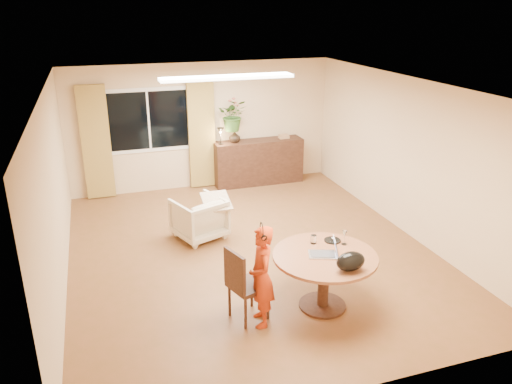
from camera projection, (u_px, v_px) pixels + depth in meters
floor at (250, 251)px, 7.94m from camera, size 6.50×6.50×0.00m
ceiling at (249, 86)px, 7.02m from camera, size 6.50×6.50×0.00m
wall_back at (203, 126)px, 10.37m from camera, size 5.50×0.00×5.50m
wall_left at (54, 194)px, 6.68m from camera, size 0.00×6.50×6.50m
wall_right at (407, 157)px, 8.29m from camera, size 0.00×6.50×6.50m
window at (149, 120)px, 9.96m from camera, size 1.70×0.03×1.30m
curtain_left at (96, 143)px, 9.71m from camera, size 0.55×0.08×2.25m
curtain_right at (202, 135)px, 10.33m from camera, size 0.55×0.08×2.25m
ceiling_panel at (227, 77)px, 8.10m from camera, size 2.20×0.35×0.05m
dining_table at (324, 266)px, 6.28m from camera, size 1.32×1.32×0.75m
dining_chair at (249, 283)px, 6.10m from camera, size 0.58×0.55×0.97m
child at (261, 277)px, 5.94m from camera, size 0.50×0.36×1.28m
laptop at (323, 246)px, 6.18m from camera, size 0.42×0.35×0.24m
tumbler at (314, 239)px, 6.51m from camera, size 0.09×0.09×0.11m
wine_glass at (345, 237)px, 6.46m from camera, size 0.07×0.07×0.20m
pot_lid at (332, 240)px, 6.58m from camera, size 0.28×0.28×0.04m
handbag at (351, 261)px, 5.82m from camera, size 0.38×0.25×0.24m
armchair at (199, 218)px, 8.29m from camera, size 0.97×0.98×0.70m
throw at (216, 197)px, 8.19m from camera, size 0.46×0.56×0.03m
sideboard at (258, 162)px, 10.78m from camera, size 1.92×0.47×0.96m
vase at (235, 137)px, 10.41m from camera, size 0.29×0.29×0.25m
bouquet at (233, 115)px, 10.25m from camera, size 0.72×0.66×0.66m
book_stack at (284, 136)px, 10.76m from camera, size 0.24×0.20×0.09m
desk_lamp at (221, 136)px, 10.26m from camera, size 0.17×0.17×0.37m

